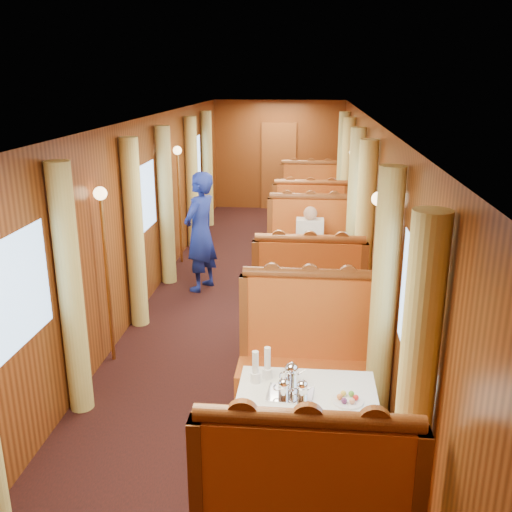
# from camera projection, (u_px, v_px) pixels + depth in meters

# --- Properties ---
(floor) EXTENTS (3.00, 12.00, 0.01)m
(floor) POSITION_uv_depth(u_px,v_px,m) (254.00, 304.00, 7.91)
(floor) COLOR black
(floor) RESTS_ON ground
(ceiling) EXTENTS (3.00, 12.00, 0.01)m
(ceiling) POSITION_uv_depth(u_px,v_px,m) (253.00, 119.00, 7.15)
(ceiling) COLOR silver
(ceiling) RESTS_ON wall_left
(wall_far) EXTENTS (3.00, 0.01, 2.50)m
(wall_far) POSITION_uv_depth(u_px,v_px,m) (279.00, 155.00, 13.23)
(wall_far) COLOR brown
(wall_far) RESTS_ON floor
(wall_left) EXTENTS (0.01, 12.00, 2.50)m
(wall_left) POSITION_uv_depth(u_px,v_px,m) (143.00, 214.00, 7.67)
(wall_left) COLOR brown
(wall_left) RESTS_ON floor
(wall_right) EXTENTS (0.01, 12.00, 2.50)m
(wall_right) POSITION_uv_depth(u_px,v_px,m) (368.00, 219.00, 7.40)
(wall_right) COLOR brown
(wall_right) RESTS_ON floor
(doorway_far) EXTENTS (0.80, 0.04, 2.00)m
(doorway_far) POSITION_uv_depth(u_px,v_px,m) (279.00, 166.00, 13.27)
(doorway_far) COLOR brown
(doorway_far) RESTS_ON floor
(table_near) EXTENTS (1.05, 0.72, 0.75)m
(table_near) POSITION_uv_depth(u_px,v_px,m) (306.00, 435.00, 4.41)
(table_near) COLOR white
(table_near) RESTS_ON floor
(banquette_near_aft) EXTENTS (1.30, 0.55, 1.34)m
(banquette_near_aft) POSITION_uv_depth(u_px,v_px,m) (307.00, 366.00, 5.36)
(banquette_near_aft) COLOR #AD3213
(banquette_near_aft) RESTS_ON floor
(table_mid) EXTENTS (1.05, 0.72, 0.75)m
(table_mid) POSITION_uv_depth(u_px,v_px,m) (309.00, 280.00, 7.73)
(table_mid) COLOR white
(table_mid) RESTS_ON floor
(banquette_mid_fwd) EXTENTS (1.30, 0.55, 1.34)m
(banquette_mid_fwd) POSITION_uv_depth(u_px,v_px,m) (308.00, 306.00, 6.75)
(banquette_mid_fwd) COLOR #AD3213
(banquette_mid_fwd) RESTS_ON floor
(banquette_mid_aft) EXTENTS (1.30, 0.55, 1.34)m
(banquette_mid_aft) POSITION_uv_depth(u_px,v_px,m) (309.00, 254.00, 8.68)
(banquette_mid_aft) COLOR #AD3213
(banquette_mid_aft) RESTS_ON floor
(table_far) EXTENTS (1.05, 0.72, 0.75)m
(table_far) POSITION_uv_depth(u_px,v_px,m) (310.00, 219.00, 11.05)
(table_far) COLOR white
(table_far) RESTS_ON floor
(banquette_far_fwd) EXTENTS (1.30, 0.55, 1.34)m
(banquette_far_fwd) POSITION_uv_depth(u_px,v_px,m) (309.00, 230.00, 10.07)
(banquette_far_fwd) COLOR #AD3213
(banquette_far_fwd) RESTS_ON floor
(banquette_far_aft) EXTENTS (1.30, 0.55, 1.34)m
(banquette_far_aft) POSITION_uv_depth(u_px,v_px,m) (310.00, 205.00, 12.00)
(banquette_far_aft) COLOR #AD3213
(banquette_far_aft) RESTS_ON floor
(tea_tray) EXTENTS (0.36, 0.29, 0.01)m
(tea_tray) POSITION_uv_depth(u_px,v_px,m) (290.00, 394.00, 4.25)
(tea_tray) COLOR silver
(tea_tray) RESTS_ON table_near
(teapot_left) EXTENTS (0.16, 0.13, 0.12)m
(teapot_left) POSITION_uv_depth(u_px,v_px,m) (284.00, 391.00, 4.20)
(teapot_left) COLOR silver
(teapot_left) RESTS_ON tea_tray
(teapot_right) EXTENTS (0.17, 0.16, 0.12)m
(teapot_right) POSITION_uv_depth(u_px,v_px,m) (302.00, 392.00, 4.19)
(teapot_right) COLOR silver
(teapot_right) RESTS_ON tea_tray
(teapot_back) EXTENTS (0.21, 0.18, 0.14)m
(teapot_back) POSITION_uv_depth(u_px,v_px,m) (291.00, 377.00, 4.38)
(teapot_back) COLOR silver
(teapot_back) RESTS_ON tea_tray
(fruit_plate) EXTENTS (0.23, 0.23, 0.05)m
(fruit_plate) POSITION_uv_depth(u_px,v_px,m) (348.00, 399.00, 4.17)
(fruit_plate) COLOR white
(fruit_plate) RESTS_ON table_near
(cup_inboard) EXTENTS (0.08, 0.08, 0.26)m
(cup_inboard) POSITION_uv_depth(u_px,v_px,m) (255.00, 370.00, 4.40)
(cup_inboard) COLOR white
(cup_inboard) RESTS_ON table_near
(cup_outboard) EXTENTS (0.08, 0.08, 0.26)m
(cup_outboard) POSITION_uv_depth(u_px,v_px,m) (267.00, 366.00, 4.47)
(cup_outboard) COLOR white
(cup_outboard) RESTS_ON table_near
(rose_vase_mid) EXTENTS (0.06, 0.06, 0.36)m
(rose_vase_mid) POSITION_uv_depth(u_px,v_px,m) (308.00, 240.00, 7.59)
(rose_vase_mid) COLOR silver
(rose_vase_mid) RESTS_ON table_mid
(rose_vase_far) EXTENTS (0.06, 0.06, 0.36)m
(rose_vase_far) POSITION_uv_depth(u_px,v_px,m) (310.00, 190.00, 10.90)
(rose_vase_far) COLOR silver
(rose_vase_far) RESTS_ON table_far
(window_left_near) EXTENTS (0.01, 1.20, 0.90)m
(window_left_near) POSITION_uv_depth(u_px,v_px,m) (12.00, 295.00, 4.28)
(window_left_near) COLOR #84ADE0
(window_left_near) RESTS_ON wall_left
(curtain_left_near_b) EXTENTS (0.22, 0.22, 2.35)m
(curtain_left_near_b) POSITION_uv_depth(u_px,v_px,m) (71.00, 292.00, 5.10)
(curtain_left_near_b) COLOR #D2C56C
(curtain_left_near_b) RESTS_ON floor
(window_right_near) EXTENTS (0.01, 1.20, 0.90)m
(window_right_near) POSITION_uv_depth(u_px,v_px,m) (414.00, 310.00, 4.02)
(window_right_near) COLOR #84ADE0
(window_right_near) RESTS_ON wall_right
(curtain_right_near_a) EXTENTS (0.22, 0.22, 2.35)m
(curtain_right_near_a) POSITION_uv_depth(u_px,v_px,m) (415.00, 404.00, 3.37)
(curtain_right_near_a) COLOR #D2C56C
(curtain_right_near_a) RESTS_ON floor
(curtain_right_near_b) EXTENTS (0.22, 0.22, 2.35)m
(curtain_right_near_b) POSITION_uv_depth(u_px,v_px,m) (383.00, 303.00, 4.85)
(curtain_right_near_b) COLOR #D2C56C
(curtain_right_near_b) RESTS_ON floor
(window_left_mid) EXTENTS (0.01, 1.20, 0.90)m
(window_left_mid) POSITION_uv_depth(u_px,v_px,m) (143.00, 199.00, 7.61)
(window_left_mid) COLOR #84ADE0
(window_left_mid) RESTS_ON wall_left
(curtain_left_mid_a) EXTENTS (0.22, 0.22, 2.35)m
(curtain_left_mid_a) POSITION_uv_depth(u_px,v_px,m) (135.00, 235.00, 6.94)
(curtain_left_mid_a) COLOR #D2C56C
(curtain_left_mid_a) RESTS_ON floor
(curtain_left_mid_b) EXTENTS (0.22, 0.22, 2.35)m
(curtain_left_mid_b) POSITION_uv_depth(u_px,v_px,m) (166.00, 207.00, 8.42)
(curtain_left_mid_b) COLOR #D2C56C
(curtain_left_mid_b) RESTS_ON floor
(window_right_mid) EXTENTS (0.01, 1.20, 0.90)m
(window_right_mid) POSITION_uv_depth(u_px,v_px,m) (368.00, 204.00, 7.34)
(window_right_mid) COLOR #84ADE0
(window_right_mid) RESTS_ON wall_right
(curtain_right_mid_a) EXTENTS (0.22, 0.22, 2.35)m
(curtain_right_mid_a) POSITION_uv_depth(u_px,v_px,m) (364.00, 241.00, 6.69)
(curtain_right_mid_a) COLOR #D2C56C
(curtain_right_mid_a) RESTS_ON floor
(curtain_right_mid_b) EXTENTS (0.22, 0.22, 2.35)m
(curtain_right_mid_b) POSITION_uv_depth(u_px,v_px,m) (354.00, 211.00, 8.17)
(curtain_right_mid_b) COLOR #D2C56C
(curtain_right_mid_b) RESTS_ON floor
(window_left_far) EXTENTS (0.01, 1.20, 0.90)m
(window_left_far) POSITION_uv_depth(u_px,v_px,m) (194.00, 161.00, 10.93)
(window_left_far) COLOR #84ADE0
(window_left_far) RESTS_ON wall_left
(curtain_left_far_a) EXTENTS (0.22, 0.22, 2.35)m
(curtain_left_far_a) POSITION_uv_depth(u_px,v_px,m) (192.00, 183.00, 10.26)
(curtain_left_far_a) COLOR #D2C56C
(curtain_left_far_a) RESTS_ON floor
(curtain_left_far_b) EXTENTS (0.22, 0.22, 2.35)m
(curtain_left_far_b) POSITION_uv_depth(u_px,v_px,m) (207.00, 169.00, 11.74)
(curtain_left_far_b) COLOR #D2C56C
(curtain_left_far_b) RESTS_ON floor
(window_right_far) EXTENTS (0.01, 1.20, 0.90)m
(window_right_far) POSITION_uv_depth(u_px,v_px,m) (351.00, 164.00, 10.66)
(window_right_far) COLOR #84ADE0
(window_right_far) RESTS_ON wall_right
(curtain_right_far_a) EXTENTS (0.22, 0.22, 2.35)m
(curtain_right_far_a) POSITION_uv_depth(u_px,v_px,m) (347.00, 186.00, 10.01)
(curtain_right_far_a) COLOR #D2C56C
(curtain_right_far_a) RESTS_ON floor
(curtain_right_far_b) EXTENTS (0.22, 0.22, 2.35)m
(curtain_right_far_b) POSITION_uv_depth(u_px,v_px,m) (342.00, 171.00, 11.49)
(curtain_right_far_b) COLOR #D2C56C
(curtain_right_far_b) RESTS_ON floor
(sconce_left_fore) EXTENTS (0.14, 0.14, 1.95)m
(sconce_left_fore) POSITION_uv_depth(u_px,v_px,m) (104.00, 240.00, 5.96)
(sconce_left_fore) COLOR #BF8C3F
(sconce_left_fore) RESTS_ON floor
(sconce_right_fore) EXTENTS (0.14, 0.14, 1.95)m
(sconce_right_fore) POSITION_uv_depth(u_px,v_px,m) (375.00, 247.00, 5.71)
(sconce_right_fore) COLOR #BF8C3F
(sconce_right_fore) RESTS_ON floor
(sconce_left_aft) EXTENTS (0.14, 0.14, 1.95)m
(sconce_left_aft) POSITION_uv_depth(u_px,v_px,m) (179.00, 181.00, 9.28)
(sconce_left_aft) COLOR #BF8C3F
(sconce_left_aft) RESTS_ON floor
(sconce_right_aft) EXTENTS (0.14, 0.14, 1.95)m
(sconce_right_aft) POSITION_uv_depth(u_px,v_px,m) (352.00, 184.00, 9.03)
(sconce_right_aft) COLOR #BF8C3F
(sconce_right_aft) RESTS_ON floor
(steward) EXTENTS (0.63, 0.75, 1.74)m
(steward) POSITION_uv_depth(u_px,v_px,m) (200.00, 232.00, 8.21)
(steward) COLOR navy
(steward) RESTS_ON floor
(passenger) EXTENTS (0.40, 0.44, 0.76)m
(passenger) POSITION_uv_depth(u_px,v_px,m) (310.00, 238.00, 8.38)
(passenger) COLOR beige
(passenger) RESTS_ON banquette_mid_aft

